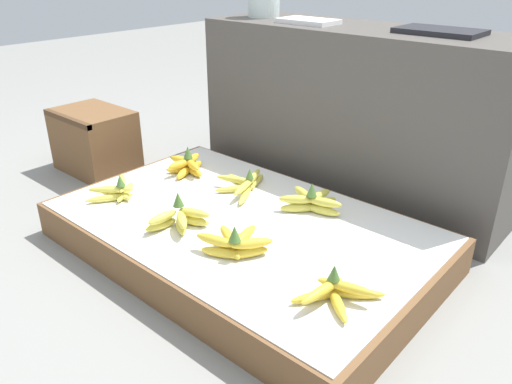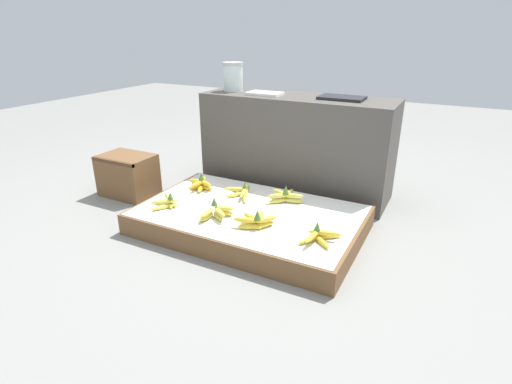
# 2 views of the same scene
# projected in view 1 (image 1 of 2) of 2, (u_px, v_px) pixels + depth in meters

# --- Properties ---
(ground_plane) EXTENTS (10.00, 10.00, 0.00)m
(ground_plane) POSITION_uv_depth(u_px,v_px,m) (242.00, 252.00, 1.74)
(ground_plane) COLOR gray
(display_platform) EXTENTS (1.29, 0.80, 0.13)m
(display_platform) POSITION_uv_depth(u_px,v_px,m) (242.00, 236.00, 1.71)
(display_platform) COLOR brown
(display_platform) RESTS_ON ground_plane
(back_vendor_table) EXTENTS (1.32, 0.42, 0.69)m
(back_vendor_table) POSITION_uv_depth(u_px,v_px,m) (355.00, 113.00, 2.07)
(back_vendor_table) COLOR #4C4742
(back_vendor_table) RESTS_ON ground_plane
(wooden_crate) EXTENTS (0.37, 0.27, 0.29)m
(wooden_crate) POSITION_uv_depth(u_px,v_px,m) (95.00, 141.00, 2.35)
(wooden_crate) COLOR brown
(wooden_crate) RESTS_ON ground_plane
(banana_bunch_front_left) EXTENTS (0.17, 0.22, 0.10)m
(banana_bunch_front_left) POSITION_uv_depth(u_px,v_px,m) (117.00, 190.00, 1.83)
(banana_bunch_front_left) COLOR #DBCC4C
(banana_bunch_front_left) RESTS_ON display_platform
(banana_bunch_front_midleft) EXTENTS (0.15, 0.18, 0.11)m
(banana_bunch_front_midleft) POSITION_uv_depth(u_px,v_px,m) (179.00, 218.00, 1.62)
(banana_bunch_front_midleft) COLOR #DBCC4C
(banana_bunch_front_midleft) RESTS_ON display_platform
(banana_bunch_front_midright) EXTENTS (0.21, 0.19, 0.11)m
(banana_bunch_front_midright) POSITION_uv_depth(u_px,v_px,m) (236.00, 244.00, 1.48)
(banana_bunch_front_midright) COLOR gold
(banana_bunch_front_midright) RESTS_ON display_platform
(banana_bunch_front_right) EXTENTS (0.19, 0.21, 0.10)m
(banana_bunch_front_right) POSITION_uv_depth(u_px,v_px,m) (336.00, 292.00, 1.28)
(banana_bunch_front_right) COLOR gold
(banana_bunch_front_right) RESTS_ON display_platform
(banana_bunch_middle_left) EXTENTS (0.19, 0.19, 0.11)m
(banana_bunch_middle_left) POSITION_uv_depth(u_px,v_px,m) (187.00, 165.00, 2.03)
(banana_bunch_middle_left) COLOR gold
(banana_bunch_middle_left) RESTS_ON display_platform
(banana_bunch_middle_midleft) EXTENTS (0.23, 0.26, 0.09)m
(banana_bunch_middle_midleft) POSITION_uv_depth(u_px,v_px,m) (244.00, 184.00, 1.88)
(banana_bunch_middle_midleft) COLOR #DBCC4C
(banana_bunch_middle_midleft) RESTS_ON display_platform
(banana_bunch_middle_midright) EXTENTS (0.22, 0.20, 0.11)m
(banana_bunch_middle_midright) POSITION_uv_depth(u_px,v_px,m) (311.00, 201.00, 1.73)
(banana_bunch_middle_midright) COLOR gold
(banana_bunch_middle_midright) RESTS_ON display_platform
(foam_tray_white) EXTENTS (0.23, 0.14, 0.02)m
(foam_tray_white) POSITION_uv_depth(u_px,v_px,m) (308.00, 21.00, 2.00)
(foam_tray_white) COLOR white
(foam_tray_white) RESTS_ON back_vendor_table
(foam_tray_dark) EXTENTS (0.29, 0.18, 0.02)m
(foam_tray_dark) POSITION_uv_depth(u_px,v_px,m) (440.00, 31.00, 1.74)
(foam_tray_dark) COLOR #232328
(foam_tray_dark) RESTS_ON back_vendor_table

